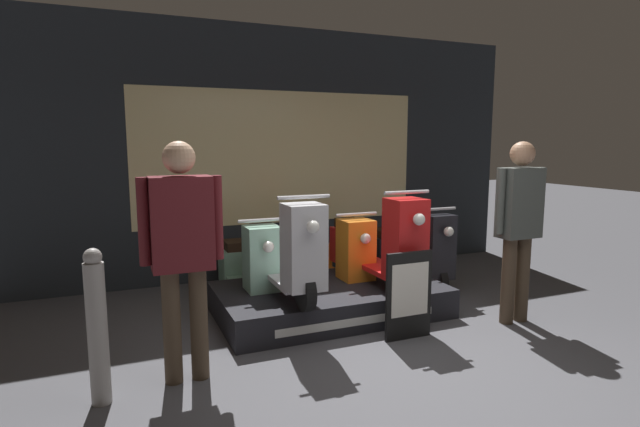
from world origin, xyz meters
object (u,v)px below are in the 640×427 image
scooter_backrow_2 (411,252)px  street_bollard (97,327)px  person_left_browsing (182,242)px  person_right_browsing (519,218)px  scooter_backrow_0 (249,268)px  scooter_display_right (377,245)px  scooter_backrow_1 (335,259)px  scooter_display_left (284,254)px  price_sign_board (409,295)px

scooter_backrow_2 → street_bollard: 3.92m
person_left_browsing → person_right_browsing: size_ratio=1.00×
scooter_backrow_0 → scooter_backrow_2: same height
scooter_display_right → street_bollard: scooter_display_right is taller
scooter_display_right → scooter_backrow_0: scooter_display_right is taller
scooter_display_right → person_left_browsing: size_ratio=0.94×
scooter_display_right → person_right_browsing: 1.40m
scooter_backrow_1 → street_bollard: street_bollard is taller
scooter_backrow_1 → person_left_browsing: person_left_browsing is taller
scooter_backrow_0 → person_right_browsing: person_right_browsing is taller
scooter_display_right → scooter_backrow_2: bearing=39.3°
scooter_display_right → person_left_browsing: 2.27m
scooter_backrow_0 → scooter_display_left: bearing=-77.4°
scooter_backrow_2 → person_right_browsing: person_right_browsing is taller
scooter_display_left → person_right_browsing: bearing=-22.0°
scooter_display_right → scooter_backrow_2: scooter_display_right is taller
scooter_backrow_1 → person_right_browsing: (1.21, -1.57, 0.64)m
scooter_backrow_2 → scooter_backrow_0: bearing=180.0°
scooter_backrow_0 → street_bollard: size_ratio=1.54×
price_sign_board → street_bollard: size_ratio=0.74×
scooter_display_right → street_bollard: size_ratio=1.54×
scooter_backrow_1 → person_right_browsing: size_ratio=0.94×
scooter_backrow_0 → scooter_backrow_2: 2.07m
person_right_browsing → person_left_browsing: bearing=180.0°
scooter_backrow_0 → scooter_backrow_1: size_ratio=1.00×
scooter_backrow_2 → price_sign_board: bearing=-123.5°
scooter_backrow_1 → scooter_backrow_2: (1.03, 0.00, 0.00)m
scooter_display_left → street_bollard: size_ratio=1.54×
price_sign_board → scooter_backrow_2: bearing=56.5°
scooter_backrow_2 → street_bollard: bearing=-154.6°
scooter_backrow_0 → person_right_browsing: size_ratio=0.94×
person_left_browsing → scooter_backrow_2: bearing=27.9°
scooter_backrow_0 → scooter_backrow_1: same height
price_sign_board → street_bollard: bearing=-176.6°
scooter_display_left → scooter_display_right: (1.02, 0.00, 0.00)m
scooter_display_right → scooter_backrow_2: 1.18m
scooter_backrow_0 → street_bollard: street_bollard is taller
scooter_display_right → scooter_backrow_2: (0.88, 0.72, -0.30)m
scooter_display_left → person_right_browsing: size_ratio=0.94×
scooter_display_right → scooter_backrow_1: bearing=101.7°
street_bollard → scooter_backrow_0: bearing=48.8°
person_left_browsing → street_bollard: person_left_browsing is taller
scooter_display_left → price_sign_board: scooter_display_left is taller
scooter_display_right → scooter_backrow_1: (-0.15, 0.72, -0.30)m
scooter_display_right → price_sign_board: 0.87m
person_right_browsing → scooter_display_right: bearing=141.6°
scooter_display_left → scooter_backrow_2: scooter_display_left is taller
person_right_browsing → price_sign_board: size_ratio=2.21×
scooter_display_left → price_sign_board: size_ratio=2.08×
scooter_display_right → scooter_backrow_2: size_ratio=1.00×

